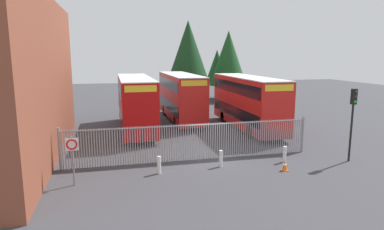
{
  "coord_description": "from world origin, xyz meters",
  "views": [
    {
      "loc": [
        -5.49,
        -18.82,
        6.2
      ],
      "look_at": [
        0.0,
        4.0,
        2.0
      ],
      "focal_mm": 31.47,
      "sensor_mm": 36.0,
      "label": 1
    }
  ],
  "objects_px": {
    "double_decker_bus_behind_fence_right": "(248,101)",
    "bollard_center_front": "(221,159)",
    "bollard_near_right": "(285,154)",
    "double_decker_bus_near_gate": "(136,102)",
    "traffic_cone_by_gate": "(285,166)",
    "bollard_near_left": "(159,165)",
    "traffic_light_kerbside": "(353,111)",
    "double_decker_bus_behind_fence_left": "(181,95)",
    "speed_limit_sign_post": "(72,150)"
  },
  "relations": [
    {
      "from": "double_decker_bus_behind_fence_left",
      "to": "bollard_near_right",
      "type": "bearing_deg",
      "value": -76.76
    },
    {
      "from": "double_decker_bus_behind_fence_left",
      "to": "traffic_cone_by_gate",
      "type": "relative_size",
      "value": 18.32
    },
    {
      "from": "bollard_near_left",
      "to": "speed_limit_sign_post",
      "type": "relative_size",
      "value": 0.4
    },
    {
      "from": "double_decker_bus_behind_fence_right",
      "to": "double_decker_bus_behind_fence_left",
      "type": "bearing_deg",
      "value": 132.93
    },
    {
      "from": "bollard_center_front",
      "to": "speed_limit_sign_post",
      "type": "relative_size",
      "value": 0.4
    },
    {
      "from": "bollard_center_front",
      "to": "traffic_cone_by_gate",
      "type": "height_order",
      "value": "bollard_center_front"
    },
    {
      "from": "bollard_center_front",
      "to": "traffic_light_kerbside",
      "type": "distance_m",
      "value": 8.14
    },
    {
      "from": "double_decker_bus_behind_fence_left",
      "to": "traffic_light_kerbside",
      "type": "height_order",
      "value": "double_decker_bus_behind_fence_left"
    },
    {
      "from": "bollard_center_front",
      "to": "speed_limit_sign_post",
      "type": "xyz_separation_m",
      "value": [
        -7.73,
        -0.99,
        1.3
      ]
    },
    {
      "from": "bollard_near_right",
      "to": "speed_limit_sign_post",
      "type": "xyz_separation_m",
      "value": [
        -11.63,
        -0.91,
        1.3
      ]
    },
    {
      "from": "traffic_light_kerbside",
      "to": "bollard_near_right",
      "type": "bearing_deg",
      "value": 169.35
    },
    {
      "from": "speed_limit_sign_post",
      "to": "traffic_light_kerbside",
      "type": "height_order",
      "value": "traffic_light_kerbside"
    },
    {
      "from": "double_decker_bus_behind_fence_right",
      "to": "traffic_cone_by_gate",
      "type": "height_order",
      "value": "double_decker_bus_behind_fence_right"
    },
    {
      "from": "double_decker_bus_near_gate",
      "to": "double_decker_bus_behind_fence_right",
      "type": "distance_m",
      "value": 9.35
    },
    {
      "from": "double_decker_bus_behind_fence_right",
      "to": "double_decker_bus_near_gate",
      "type": "bearing_deg",
      "value": 170.18
    },
    {
      "from": "double_decker_bus_behind_fence_left",
      "to": "speed_limit_sign_post",
      "type": "distance_m",
      "value": 17.13
    },
    {
      "from": "traffic_light_kerbside",
      "to": "traffic_cone_by_gate",
      "type": "bearing_deg",
      "value": -172.05
    },
    {
      "from": "double_decker_bus_behind_fence_left",
      "to": "speed_limit_sign_post",
      "type": "xyz_separation_m",
      "value": [
        -8.32,
        -14.96,
        -0.65
      ]
    },
    {
      "from": "double_decker_bus_behind_fence_left",
      "to": "bollard_near_left",
      "type": "bearing_deg",
      "value": -106.07
    },
    {
      "from": "double_decker_bus_behind_fence_left",
      "to": "bollard_near_left",
      "type": "relative_size",
      "value": 11.38
    },
    {
      "from": "double_decker_bus_near_gate",
      "to": "traffic_light_kerbside",
      "type": "relative_size",
      "value": 2.51
    },
    {
      "from": "double_decker_bus_behind_fence_right",
      "to": "traffic_cone_by_gate",
      "type": "relative_size",
      "value": 18.32
    },
    {
      "from": "traffic_light_kerbside",
      "to": "bollard_near_left",
      "type": "bearing_deg",
      "value": 177.44
    },
    {
      "from": "bollard_near_right",
      "to": "traffic_light_kerbside",
      "type": "height_order",
      "value": "traffic_light_kerbside"
    },
    {
      "from": "traffic_cone_by_gate",
      "to": "traffic_light_kerbside",
      "type": "xyz_separation_m",
      "value": [
        4.54,
        0.63,
        2.7
      ]
    },
    {
      "from": "bollard_near_right",
      "to": "traffic_cone_by_gate",
      "type": "height_order",
      "value": "bollard_near_right"
    },
    {
      "from": "speed_limit_sign_post",
      "to": "traffic_light_kerbside",
      "type": "distance_m",
      "value": 15.49
    },
    {
      "from": "double_decker_bus_near_gate",
      "to": "traffic_cone_by_gate",
      "type": "distance_m",
      "value": 14.05
    },
    {
      "from": "double_decker_bus_near_gate",
      "to": "traffic_light_kerbside",
      "type": "xyz_separation_m",
      "value": [
        11.63,
        -11.31,
        0.56
      ]
    },
    {
      "from": "double_decker_bus_behind_fence_left",
      "to": "traffic_cone_by_gate",
      "type": "xyz_separation_m",
      "value": [
        2.58,
        -15.41,
        -2.13
      ]
    },
    {
      "from": "double_decker_bus_near_gate",
      "to": "bollard_near_right",
      "type": "distance_m",
      "value": 13.31
    },
    {
      "from": "traffic_cone_by_gate",
      "to": "bollard_near_right",
      "type": "bearing_deg",
      "value": 61.71
    },
    {
      "from": "double_decker_bus_behind_fence_right",
      "to": "bollard_near_right",
      "type": "bearing_deg",
      "value": -98.86
    },
    {
      "from": "double_decker_bus_behind_fence_left",
      "to": "speed_limit_sign_post",
      "type": "height_order",
      "value": "double_decker_bus_behind_fence_left"
    },
    {
      "from": "double_decker_bus_near_gate",
      "to": "double_decker_bus_behind_fence_right",
      "type": "relative_size",
      "value": 1.0
    },
    {
      "from": "bollard_near_left",
      "to": "traffic_cone_by_gate",
      "type": "distance_m",
      "value": 6.79
    },
    {
      "from": "double_decker_bus_behind_fence_right",
      "to": "traffic_cone_by_gate",
      "type": "distance_m",
      "value": 10.77
    },
    {
      "from": "double_decker_bus_behind_fence_left",
      "to": "double_decker_bus_behind_fence_right",
      "type": "height_order",
      "value": "same"
    },
    {
      "from": "bollard_center_front",
      "to": "traffic_light_kerbside",
      "type": "xyz_separation_m",
      "value": [
        7.71,
        -0.8,
        2.51
      ]
    },
    {
      "from": "double_decker_bus_behind_fence_right",
      "to": "bollard_near_left",
      "type": "relative_size",
      "value": 11.38
    },
    {
      "from": "double_decker_bus_near_gate",
      "to": "bollard_near_left",
      "type": "bearing_deg",
      "value": -87.9
    },
    {
      "from": "double_decker_bus_behind_fence_left",
      "to": "double_decker_bus_behind_fence_right",
      "type": "bearing_deg",
      "value": -47.07
    },
    {
      "from": "traffic_light_kerbside",
      "to": "speed_limit_sign_post",
      "type": "bearing_deg",
      "value": -179.3
    },
    {
      "from": "double_decker_bus_behind_fence_right",
      "to": "bollard_center_front",
      "type": "bearing_deg",
      "value": -120.75
    },
    {
      "from": "double_decker_bus_behind_fence_right",
      "to": "speed_limit_sign_post",
      "type": "height_order",
      "value": "double_decker_bus_behind_fence_right"
    },
    {
      "from": "double_decker_bus_behind_fence_right",
      "to": "speed_limit_sign_post",
      "type": "distance_m",
      "value": 16.38
    },
    {
      "from": "double_decker_bus_near_gate",
      "to": "speed_limit_sign_post",
      "type": "relative_size",
      "value": 4.5
    },
    {
      "from": "double_decker_bus_behind_fence_left",
      "to": "bollard_near_right",
      "type": "height_order",
      "value": "double_decker_bus_behind_fence_left"
    },
    {
      "from": "double_decker_bus_behind_fence_right",
      "to": "bollard_near_right",
      "type": "distance_m",
      "value": 9.31
    },
    {
      "from": "bollard_center_front",
      "to": "double_decker_bus_behind_fence_right",
      "type": "bearing_deg",
      "value": 59.25
    }
  ]
}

